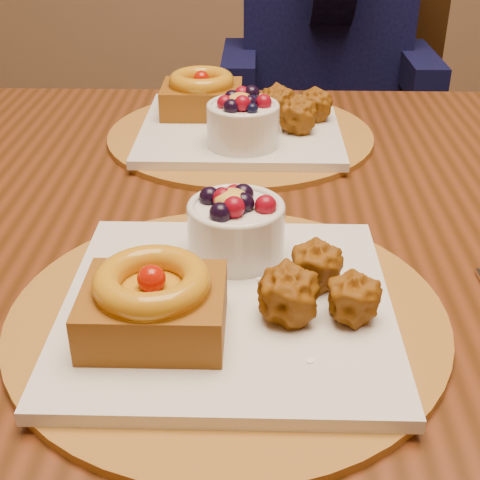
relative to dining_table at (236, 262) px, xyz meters
name	(u,v)px	position (x,y,z in m)	size (l,w,h in m)	color
dining_table	(236,262)	(0.00, 0.00, 0.00)	(1.60, 0.90, 0.76)	#3B1D0A
place_setting_near	(224,290)	(0.00, -0.21, 0.10)	(0.38, 0.38, 0.09)	brown
place_setting_far	(238,120)	(0.00, 0.21, 0.10)	(0.38, 0.38, 0.09)	brown
chair_far	(340,100)	(0.24, 1.00, -0.11)	(0.59, 0.59, 1.02)	black
diner	(327,6)	(0.18, 0.90, 0.14)	(0.47, 0.46, 0.76)	black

